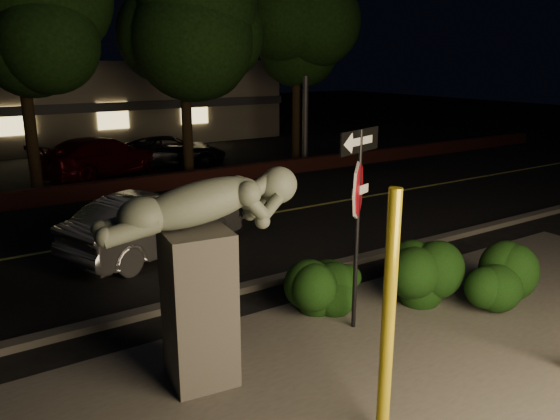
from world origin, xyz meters
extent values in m
plane|color=black|center=(0.00, 10.00, 0.00)|extent=(90.00, 90.00, 0.00)
cube|color=#4C4944|center=(0.00, -1.00, 0.01)|extent=(14.00, 6.00, 0.02)
cube|color=black|center=(0.00, 7.00, 0.01)|extent=(80.00, 8.00, 0.01)
cube|color=#BBB64A|center=(0.00, 7.00, 0.02)|extent=(80.00, 0.12, 0.00)
cube|color=#4C4944|center=(0.00, 2.90, 0.06)|extent=(80.00, 0.25, 0.12)
cube|color=#4B1D18|center=(0.00, 11.30, 0.25)|extent=(40.00, 0.35, 0.50)
cube|color=black|center=(0.00, 17.00, 0.01)|extent=(40.00, 12.00, 0.01)
cube|color=slate|center=(0.00, 25.00, 2.00)|extent=(22.00, 10.00, 4.00)
cube|color=#333338|center=(0.00, 19.90, 2.00)|extent=(22.00, 0.20, 0.40)
cube|color=#FFD87F|center=(-2.00, 19.95, 1.60)|extent=(1.40, 0.08, 1.20)
cube|color=#FFD87F|center=(2.00, 19.95, 1.60)|extent=(1.40, 0.08, 1.20)
cube|color=#FFD87F|center=(6.00, 19.95, 1.60)|extent=(1.40, 0.08, 1.20)
cylinder|color=black|center=(-2.50, 13.20, 2.12)|extent=(0.36, 0.36, 4.25)
cylinder|color=black|center=(2.50, 12.80, 2.00)|extent=(0.36, 0.36, 4.00)
ellipsoid|color=black|center=(2.50, 12.80, 5.68)|extent=(4.80, 4.80, 4.32)
cylinder|color=black|center=(7.50, 13.30, 1.95)|extent=(0.36, 0.36, 3.90)
ellipsoid|color=black|center=(7.50, 13.30, 5.44)|extent=(4.40, 4.40, 3.96)
cylinder|color=yellow|center=(-1.46, -1.37, 1.41)|extent=(0.14, 0.14, 2.82)
cylinder|color=black|center=(-0.05, 0.77, 1.54)|extent=(0.07, 0.07, 3.07)
cube|color=white|center=(-0.05, 0.77, 2.19)|extent=(0.44, 0.19, 0.13)
cube|color=black|center=(-0.05, 0.77, 2.91)|extent=(0.99, 0.38, 0.33)
cube|color=white|center=(-0.05, 0.77, 2.91)|extent=(0.63, 0.24, 0.13)
cube|color=#4C4944|center=(-2.64, 0.73, 1.02)|extent=(0.88, 0.88, 2.03)
sphere|color=slate|center=(-1.54, 0.60, 2.48)|extent=(0.47, 0.47, 0.47)
ellipsoid|color=black|center=(-0.02, 1.54, 0.47)|extent=(1.98, 1.37, 0.94)
ellipsoid|color=black|center=(1.66, 0.90, 0.58)|extent=(2.00, 1.48, 1.17)
ellipsoid|color=black|center=(2.51, 0.09, 0.52)|extent=(1.72, 1.41, 1.03)
cylinder|color=#48484D|center=(7.46, 12.64, 5.69)|extent=(0.23, 0.23, 11.38)
imported|color=#9D9DA1|center=(-1.38, 5.68, 0.66)|extent=(4.26, 2.72, 1.33)
imported|color=#44060A|center=(-0.08, 14.52, 0.71)|extent=(5.25, 3.87, 1.41)
imported|color=black|center=(2.73, 14.98, 0.58)|extent=(4.60, 3.10, 1.17)
camera|label=1|loc=(-5.19, -5.07, 4.00)|focal=35.00mm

